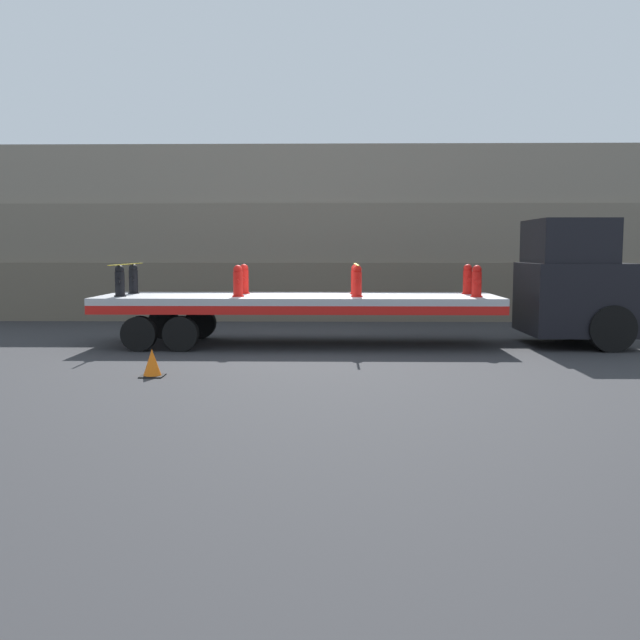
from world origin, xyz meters
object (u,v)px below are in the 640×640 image
Objects in this scene: fire_hydrant_red_near_3 at (477,282)px; traffic_cone at (152,363)px; fire_hydrant_black_far_0 at (133,279)px; fire_hydrant_red_far_2 at (355,280)px; fire_hydrant_red_near_2 at (357,282)px; fire_hydrant_red_far_3 at (468,280)px; fire_hydrant_red_near_1 at (238,281)px; truck_cab at (579,284)px; fire_hydrant_red_far_1 at (244,279)px; fire_hydrant_black_near_0 at (120,281)px; flatbed_trailer at (280,303)px.

fire_hydrant_red_near_3 reaches higher than traffic_cone.
fire_hydrant_red_far_2 is at bearing 0.00° from fire_hydrant_black_far_0.
fire_hydrant_red_far_3 is (2.80, 1.14, 0.00)m from fire_hydrant_red_near_2.
fire_hydrant_red_near_3 is (5.60, 0.00, 0.00)m from fire_hydrant_red_near_1.
truck_cab is 4.08× the size of fire_hydrant_black_far_0.
fire_hydrant_black_far_0 and fire_hydrant_red_far_1 have the same top height.
fire_hydrant_red_far_3 is (8.40, 0.00, 0.00)m from fire_hydrant_black_far_0.
fire_hydrant_black_near_0 is 4.47m from traffic_cone.
fire_hydrant_red_far_2 is at bearing 11.54° from fire_hydrant_black_near_0.
fire_hydrant_red_near_2 is at bearing -11.54° from fire_hydrant_black_far_0.
fire_hydrant_red_far_3 is (5.60, 1.14, 0.00)m from fire_hydrant_red_near_1.
fire_hydrant_red_near_2 and fire_hydrant_red_near_3 have the same top height.
fire_hydrant_red_far_1 is at bearing 90.00° from fire_hydrant_red_near_1.
truck_cab reaches higher than fire_hydrant_red_far_1.
flatbed_trailer is 12.88× the size of fire_hydrant_black_near_0.
fire_hydrant_red_near_2 is at bearing -22.22° from fire_hydrant_red_far_1.
flatbed_trailer is 2.03m from fire_hydrant_red_far_2.
flatbed_trailer is at bearing -162.94° from fire_hydrant_red_far_2.
fire_hydrant_black_far_0 is at bearing 180.00° from fire_hydrant_red_far_1.
fire_hydrant_red_far_1 is (2.80, 1.14, 0.00)m from fire_hydrant_black_near_0.
fire_hydrant_red_near_2 is at bearing -157.78° from fire_hydrant_red_far_3.
fire_hydrant_red_near_2 is 1.46× the size of traffic_cone.
truck_cab is 5.40m from fire_hydrant_red_far_2.
fire_hydrant_red_far_2 is 6.50m from traffic_cone.
traffic_cone is at bearing -154.14° from truck_cab.
flatbed_trailer is at bearing 162.94° from fire_hydrant_red_near_2.
traffic_cone is at bearing -66.06° from fire_hydrant_black_near_0.
fire_hydrant_red_near_3 is at bearing 0.00° from fire_hydrant_black_near_0.
fire_hydrant_red_near_2 is at bearing -173.92° from truck_cab.
fire_hydrant_red_near_2 is (-5.37, -0.57, 0.08)m from truck_cab.
fire_hydrant_red_near_1 is 1.00× the size of fire_hydrant_red_near_3.
fire_hydrant_red_far_2 reaches higher than traffic_cone.
fire_hydrant_red_near_3 is 1.00× the size of fire_hydrant_red_far_3.
truck_cab is 5.40m from fire_hydrant_red_near_2.
flatbed_trailer is 18.76× the size of traffic_cone.
fire_hydrant_red_far_2 is 1.00× the size of fire_hydrant_red_far_3.
fire_hydrant_red_far_2 is (1.86, 0.57, 0.56)m from flatbed_trailer.
flatbed_trailer is 12.88× the size of fire_hydrant_red_near_1.
truck_cab is at bearing 6.08° from fire_hydrant_red_near_2.
flatbed_trailer is 1.23m from fire_hydrant_red_far_1.
fire_hydrant_red_far_2 is at bearing 22.22° from fire_hydrant_red_near_1.
fire_hydrant_black_near_0 is at bearing -90.00° from fire_hydrant_black_far_0.
fire_hydrant_red_near_2 is 1.14m from fire_hydrant_red_far_2.
fire_hydrant_red_far_3 is at bearing 0.00° from fire_hydrant_red_far_2.
fire_hydrant_black_far_0 is at bearing 180.00° from fire_hydrant_red_far_3.
fire_hydrant_black_near_0 is at bearing 180.00° from fire_hydrant_red_near_2.
fire_hydrant_black_near_0 is 2.80m from fire_hydrant_red_near_1.
fire_hydrant_red_near_2 is (2.80, 0.00, 0.00)m from fire_hydrant_red_near_1.
fire_hydrant_red_near_2 is 3.03m from fire_hydrant_red_far_3.
fire_hydrant_red_near_1 is (2.80, 0.00, 0.00)m from fire_hydrant_black_near_0.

